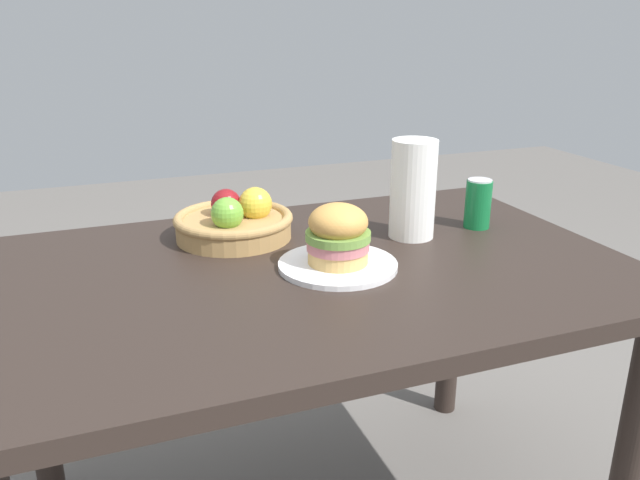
{
  "coord_description": "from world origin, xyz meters",
  "views": [
    {
      "loc": [
        -0.43,
        -1.21,
        1.27
      ],
      "look_at": [
        0.02,
        -0.01,
        0.81
      ],
      "focal_mm": 35.61,
      "sensor_mm": 36.0,
      "label": 1
    }
  ],
  "objects_px": {
    "sandwich": "(338,234)",
    "fruit_basket": "(235,221)",
    "plate": "(338,265)",
    "soda_can": "(478,204)",
    "paper_towel_roll": "(413,189)"
  },
  "relations": [
    {
      "from": "soda_can",
      "to": "fruit_basket",
      "type": "relative_size",
      "value": 0.43
    },
    {
      "from": "sandwich",
      "to": "paper_towel_roll",
      "type": "height_order",
      "value": "paper_towel_roll"
    },
    {
      "from": "paper_towel_roll",
      "to": "fruit_basket",
      "type": "bearing_deg",
      "value": 160.72
    },
    {
      "from": "plate",
      "to": "soda_can",
      "type": "xyz_separation_m",
      "value": [
        0.44,
        0.13,
        0.06
      ]
    },
    {
      "from": "plate",
      "to": "sandwich",
      "type": "bearing_deg",
      "value": 180.0
    },
    {
      "from": "paper_towel_roll",
      "to": "soda_can",
      "type": "bearing_deg",
      "value": 1.4
    },
    {
      "from": "plate",
      "to": "fruit_basket",
      "type": "bearing_deg",
      "value": 120.93
    },
    {
      "from": "soda_can",
      "to": "paper_towel_roll",
      "type": "distance_m",
      "value": 0.2
    },
    {
      "from": "soda_can",
      "to": "paper_towel_roll",
      "type": "bearing_deg",
      "value": -178.6
    },
    {
      "from": "sandwich",
      "to": "soda_can",
      "type": "distance_m",
      "value": 0.46
    },
    {
      "from": "soda_can",
      "to": "fruit_basket",
      "type": "bearing_deg",
      "value": 167.06
    },
    {
      "from": "sandwich",
      "to": "fruit_basket",
      "type": "distance_m",
      "value": 0.32
    },
    {
      "from": "soda_can",
      "to": "paper_towel_roll",
      "type": "xyz_separation_m",
      "value": [
        -0.19,
        -0.0,
        0.06
      ]
    },
    {
      "from": "soda_can",
      "to": "fruit_basket",
      "type": "distance_m",
      "value": 0.62
    },
    {
      "from": "soda_can",
      "to": "paper_towel_roll",
      "type": "height_order",
      "value": "paper_towel_roll"
    }
  ]
}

